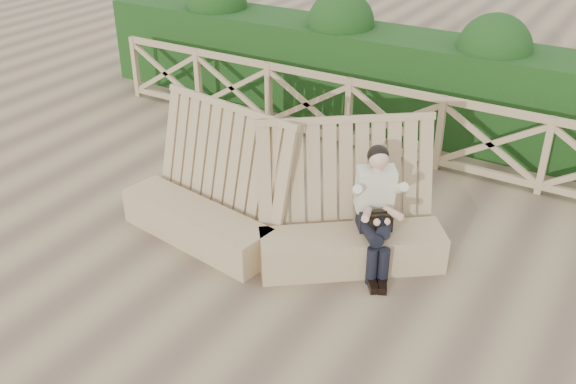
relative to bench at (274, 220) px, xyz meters
The scene contains 5 objects.
ground 0.69m from the bench, 72.13° to the right, with size 60.00×60.00×0.00m, color brown.
bench is the anchor object (origin of this frame).
woman 1.20m from the bench, 16.70° to the left, with size 0.71×0.88×1.40m.
guardrail 2.97m from the bench, 86.65° to the left, with size 10.10×0.09×1.10m.
hedge 4.18m from the bench, 87.61° to the left, with size 12.00×1.20×1.50m, color black.
Camera 1 is at (3.18, -4.68, 4.20)m, focal length 40.00 mm.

